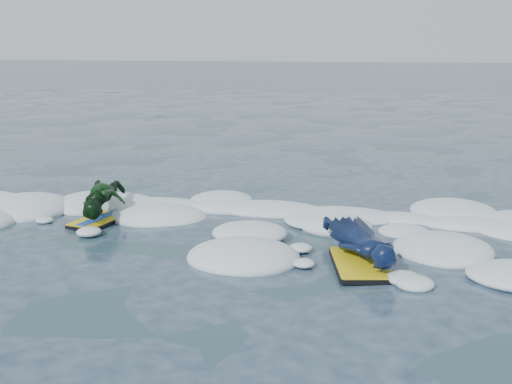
% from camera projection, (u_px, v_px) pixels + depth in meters
% --- Properties ---
extents(ground, '(120.00, 120.00, 0.00)m').
position_uv_depth(ground, '(219.00, 252.00, 6.66)').
color(ground, '#1A2B40').
rests_on(ground, ground).
extents(foam_band, '(12.00, 3.10, 0.30)m').
position_uv_depth(foam_band, '(239.00, 225.00, 7.65)').
color(foam_band, white).
rests_on(foam_band, ground).
extents(prone_woman_unit, '(0.99, 1.49, 0.36)m').
position_uv_depth(prone_woman_unit, '(361.00, 243.00, 6.36)').
color(prone_woman_unit, black).
rests_on(prone_woman_unit, ground).
extents(prone_child_unit, '(0.73, 1.21, 0.43)m').
position_uv_depth(prone_child_unit, '(104.00, 202.00, 7.84)').
color(prone_child_unit, black).
rests_on(prone_child_unit, ground).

